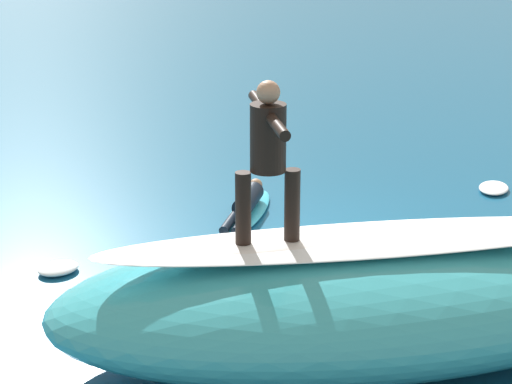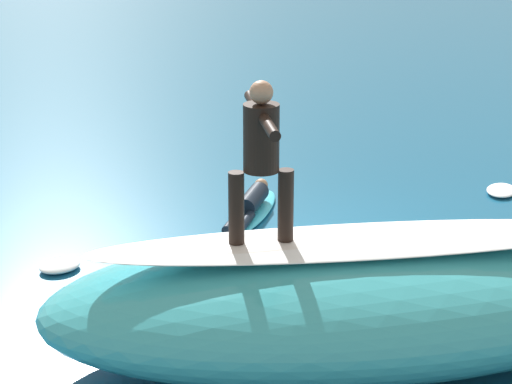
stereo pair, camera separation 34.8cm
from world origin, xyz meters
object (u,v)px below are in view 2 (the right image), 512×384
Objects in this scene: surfboard_riding at (261,246)px; surfer_paddling at (250,203)px; surfer_riding at (261,150)px; surfboard_paddling at (253,212)px.

surfer_paddling is (0.25, -4.34, -1.11)m from surfboard_riding.
surfer_riding is 0.84× the size of surfboard_paddling.
surfboard_riding is 1.27× the size of surfer_riding.
surfboard_paddling is at bearing -0.00° from surfer_paddling.
surfer_riding reaches higher than surfboard_riding.
surfer_paddling reaches higher than surfboard_paddling.
surfer_paddling is at bearing -97.09° from surfboard_riding.
surfer_riding is 0.98× the size of surfer_paddling.
surfer_paddling is at bearing -97.09° from surfer_riding.
surfboard_paddling is at bearing -97.57° from surfboard_riding.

